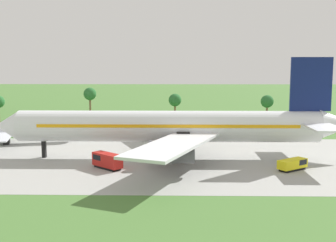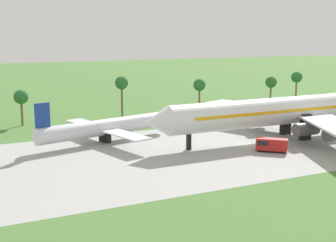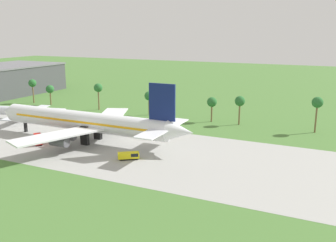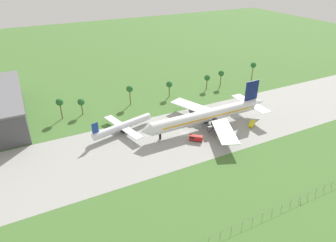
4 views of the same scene
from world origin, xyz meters
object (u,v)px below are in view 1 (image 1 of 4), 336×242
(jet_airliner, at_px, (177,127))
(catering_van, at_px, (293,164))
(baggage_tug, at_px, (107,160))
(regional_aircraft, at_px, (5,130))

(jet_airliner, height_order, catering_van, jet_airliner)
(baggage_tug, distance_m, catering_van, 31.72)
(regional_aircraft, distance_m, catering_van, 62.18)
(baggage_tug, relative_size, catering_van, 1.02)
(jet_airliner, xyz_separation_m, regional_aircraft, (-38.32, 13.43, -2.89))
(regional_aircraft, distance_m, baggage_tug, 34.21)
(jet_airliner, relative_size, baggage_tug, 11.90)
(baggage_tug, bearing_deg, catering_van, -0.84)
(baggage_tug, bearing_deg, regional_aircraft, 140.33)
(jet_airliner, xyz_separation_m, baggage_tug, (-12.02, -8.38, -4.64))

